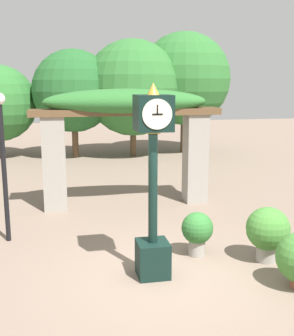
{
  "coord_description": "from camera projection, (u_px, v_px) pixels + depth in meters",
  "views": [
    {
      "loc": [
        -1.73,
        -6.72,
        3.34
      ],
      "look_at": [
        -0.25,
        0.53,
        1.84
      ],
      "focal_mm": 45.0,
      "sensor_mm": 36.0,
      "label": 1
    }
  ],
  "objects": [
    {
      "name": "lamp_post",
      "position": [
        3.0,
        151.0,
        8.69
      ],
      "size": [
        0.24,
        0.24,
        3.14
      ],
      "color": "black",
      "rests_on": "ground"
    },
    {
      "name": "pergola",
      "position": [
        127.0,
        121.0,
        11.26
      ],
      "size": [
        5.09,
        1.2,
        3.19
      ],
      "color": "gray",
      "rests_on": "ground"
    },
    {
      "name": "pedestal_clock",
      "position": [
        153.0,
        183.0,
        7.1
      ],
      "size": [
        0.59,
        0.63,
        3.34
      ],
      "color": "black",
      "rests_on": "ground"
    },
    {
      "name": "ground_plane",
      "position": [
        167.0,
        275.0,
        7.45
      ],
      "size": [
        60.0,
        60.0,
        0.0
      ],
      "primitive_type": "plane",
      "color": "#7F6B5B"
    },
    {
      "name": "potted_plant_near_left",
      "position": [
        268.0,
        231.0,
        7.91
      ],
      "size": [
        0.82,
        0.82,
        1.06
      ],
      "color": "gray",
      "rests_on": "ground"
    },
    {
      "name": "potted_plant_near_right",
      "position": [
        197.0,
        230.0,
        8.21
      ],
      "size": [
        0.62,
        0.62,
        0.87
      ],
      "color": "gray",
      "rests_on": "ground"
    },
    {
      "name": "tree_line",
      "position": [
        120.0,
        88.0,
        19.23
      ],
      "size": [
        12.45,
        5.04,
        5.72
      ],
      "color": "brown",
      "rests_on": "ground"
    }
  ]
}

